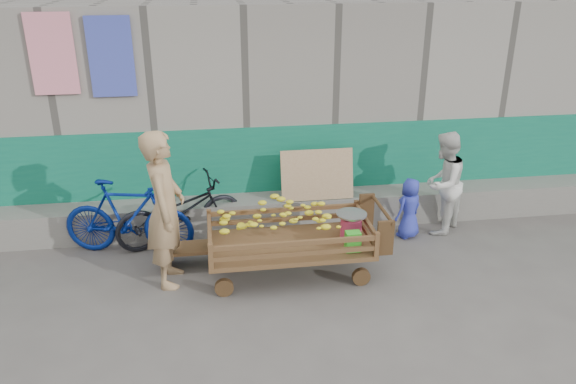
{
  "coord_description": "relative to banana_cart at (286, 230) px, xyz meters",
  "views": [
    {
      "loc": [
        -1.15,
        -4.83,
        3.55
      ],
      "look_at": [
        -0.26,
        1.2,
        1.0
      ],
      "focal_mm": 35.0,
      "sensor_mm": 36.0,
      "label": 1
    }
  ],
  "objects": [
    {
      "name": "ground",
      "position": [
        0.31,
        -1.0,
        -0.6
      ],
      "size": [
        80.0,
        80.0,
        0.0
      ],
      "primitive_type": "plane",
      "color": "#524E4A",
      "rests_on": "ground"
    },
    {
      "name": "building_wall",
      "position": [
        0.31,
        3.05,
        0.86
      ],
      "size": [
        12.0,
        3.5,
        3.0
      ],
      "color": "gray",
      "rests_on": "ground"
    },
    {
      "name": "banana_cart",
      "position": [
        0.0,
        0.0,
        0.0
      ],
      "size": [
        2.1,
        0.96,
        0.89
      ],
      "color": "#58331D",
      "rests_on": "ground"
    },
    {
      "name": "bench",
      "position": [
        -0.99,
        0.38,
        -0.4
      ],
      "size": [
        1.1,
        0.33,
        0.28
      ],
      "color": "#58331D",
      "rests_on": "ground"
    },
    {
      "name": "vendor_man",
      "position": [
        -1.37,
        0.08,
        0.32
      ],
      "size": [
        0.49,
        0.7,
        1.85
      ],
      "primitive_type": "imported",
      "rotation": [
        0.0,
        0.0,
        1.5
      ],
      "color": "tan",
      "rests_on": "ground"
    },
    {
      "name": "woman",
      "position": [
        2.28,
        0.87,
        0.11
      ],
      "size": [
        0.88,
        0.88,
        1.43
      ],
      "primitive_type": "imported",
      "rotation": [
        0.0,
        0.0,
        3.92
      ],
      "color": "silver",
      "rests_on": "ground"
    },
    {
      "name": "child",
      "position": [
        1.79,
        0.77,
        -0.18
      ],
      "size": [
        0.49,
        0.43,
        0.84
      ],
      "primitive_type": "imported",
      "rotation": [
        0.0,
        0.0,
        3.62
      ],
      "color": "#2E39B6",
      "rests_on": "ground"
    },
    {
      "name": "bicycle_dark",
      "position": [
        -1.27,
        1.05,
        -0.15
      ],
      "size": [
        1.82,
        1.11,
        0.9
      ],
      "primitive_type": "imported",
      "rotation": [
        0.0,
        0.0,
        1.89
      ],
      "color": "black",
      "rests_on": "ground"
    },
    {
      "name": "bicycle_blue",
      "position": [
        -1.91,
        0.85,
        -0.1
      ],
      "size": [
        1.74,
        0.83,
        1.01
      ],
      "primitive_type": "imported",
      "rotation": [
        0.0,
        0.0,
        1.35
      ],
      "color": "navy",
      "rests_on": "ground"
    }
  ]
}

